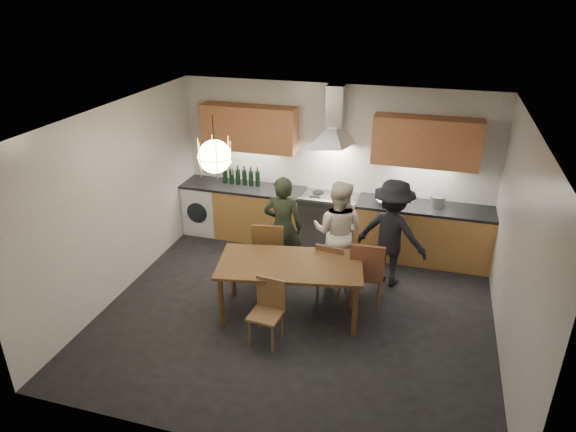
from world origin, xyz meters
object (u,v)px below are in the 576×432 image
(dining_table, at_px, (290,269))
(stock_pot, at_px, (437,201))
(mixing_bowl, at_px, (386,201))
(wine_bottles, at_px, (241,175))
(chair_back_left, at_px, (269,249))
(person_right, at_px, (392,233))
(person_left, at_px, (283,227))
(chair_front, at_px, (268,307))
(person_mid, at_px, (338,232))

(dining_table, bearing_deg, stock_pot, 39.45)
(mixing_bowl, distance_m, wine_bottles, 2.42)
(chair_back_left, distance_m, person_right, 1.74)
(stock_pot, bearing_deg, dining_table, -129.97)
(dining_table, relative_size, person_left, 1.26)
(mixing_bowl, xyz_separation_m, stock_pot, (0.75, 0.12, 0.04))
(chair_back_left, distance_m, wine_bottles, 1.77)
(person_left, bearing_deg, dining_table, 105.99)
(person_left, bearing_deg, chair_back_left, 62.78)
(chair_front, distance_m, person_right, 2.16)
(chair_back_left, bearing_deg, wine_bottles, -65.21)
(stock_pot, xyz_separation_m, wine_bottles, (-3.16, 0.03, 0.08))
(person_mid, bearing_deg, wine_bottles, -25.11)
(mixing_bowl, height_order, stock_pot, stock_pot)
(chair_front, xyz_separation_m, person_right, (1.25, 1.72, 0.33))
(dining_table, bearing_deg, wine_bottles, 114.26)
(chair_front, xyz_separation_m, mixing_bowl, (1.08, 2.50, 0.47))
(person_left, xyz_separation_m, person_mid, (0.79, 0.09, -0.01))
(wine_bottles, bearing_deg, chair_front, -63.23)
(chair_back_left, distance_m, mixing_bowl, 1.98)
(person_mid, distance_m, mixing_bowl, 1.06)
(wine_bottles, bearing_deg, stock_pot, -0.49)
(person_mid, bearing_deg, chair_back_left, 27.07)
(person_mid, xyz_separation_m, stock_pot, (1.31, 1.00, 0.22))
(mixing_bowl, height_order, wine_bottles, wine_bottles)
(mixing_bowl, relative_size, stock_pot, 1.36)
(chair_front, xyz_separation_m, person_left, (-0.27, 1.53, 0.31))
(person_left, height_order, mixing_bowl, person_left)
(chair_front, relative_size, stock_pot, 3.59)
(mixing_bowl, xyz_separation_m, wine_bottles, (-2.41, 0.15, 0.12))
(dining_table, distance_m, person_right, 1.63)
(chair_back_left, relative_size, chair_front, 1.19)
(person_left, xyz_separation_m, stock_pot, (2.10, 1.09, 0.21))
(person_left, relative_size, person_mid, 1.01)
(person_right, bearing_deg, person_left, 22.26)
(person_right, bearing_deg, wine_bottles, -4.57)
(chair_back_left, xyz_separation_m, person_left, (0.12, 0.30, 0.22))
(dining_table, relative_size, person_mid, 1.28)
(chair_front, height_order, stock_pot, stock_pot)
(person_left, bearing_deg, person_mid, -179.61)
(chair_back_left, height_order, person_right, person_right)
(person_left, relative_size, person_right, 0.98)
(chair_front, xyz_separation_m, person_mid, (0.51, 1.61, 0.30))
(dining_table, xyz_separation_m, person_left, (-0.39, 0.96, 0.09))
(person_mid, relative_size, mixing_bowl, 4.98)
(dining_table, xyz_separation_m, stock_pot, (1.72, 2.05, 0.30))
(person_right, bearing_deg, person_mid, 23.37)
(person_right, bearing_deg, mixing_bowl, -62.20)
(dining_table, relative_size, wine_bottles, 2.98)
(dining_table, bearing_deg, chair_back_left, 116.63)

